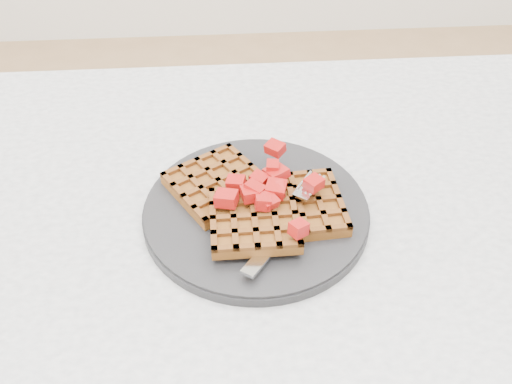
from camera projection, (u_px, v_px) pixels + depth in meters
table at (356, 285)px, 0.77m from camera, size 1.20×0.80×0.75m
plate at (256, 211)px, 0.70m from camera, size 0.28×0.28×0.02m
waffles at (256, 202)px, 0.69m from camera, size 0.23×0.20×0.03m
strawberry_pile at (256, 183)px, 0.67m from camera, size 0.15×0.15×0.02m
fork at (289, 222)px, 0.67m from camera, size 0.12×0.16×0.02m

